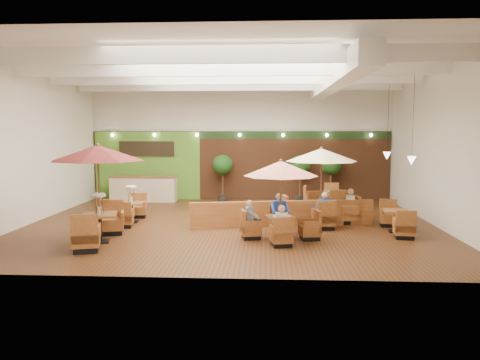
# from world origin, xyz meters

# --- Properties ---
(room) EXTENTS (14.04, 14.00, 5.52)m
(room) POSITION_xyz_m (0.25, 1.22, 3.63)
(room) COLOR #381E0F
(room) RESTS_ON ground
(service_counter) EXTENTS (3.00, 0.75, 1.18)m
(service_counter) POSITION_xyz_m (-4.40, 5.10, 0.58)
(service_counter) COLOR beige
(service_counter) RESTS_ON ground
(booth_divider) EXTENTS (6.25, 1.31, 0.88)m
(booth_divider) POSITION_xyz_m (1.81, -0.26, 0.44)
(booth_divider) COLOR brown
(booth_divider) RESTS_ON ground
(table_0) EXTENTS (2.68, 2.98, 2.89)m
(table_0) POSITION_xyz_m (-3.60, -2.84, 2.19)
(table_0) COLOR brown
(table_0) RESTS_ON ground
(table_1) EXTENTS (2.43, 2.43, 2.41)m
(table_1) POSITION_xyz_m (1.66, -2.16, 1.66)
(table_1) COLOR brown
(table_1) RESTS_ON ground
(table_2) EXTENTS (2.72, 2.72, 2.69)m
(table_2) POSITION_xyz_m (3.14, 0.36, 1.83)
(table_2) COLOR brown
(table_2) RESTS_ON ground
(table_3) EXTENTS (1.69, 2.46, 1.49)m
(table_3) POSITION_xyz_m (-3.77, 0.17, 0.44)
(table_3) COLOR brown
(table_3) RESTS_ON ground
(table_4) EXTENTS (0.90, 2.46, 0.90)m
(table_4) POSITION_xyz_m (5.40, -0.95, 0.34)
(table_4) COLOR brown
(table_4) RESTS_ON ground
(table_5) EXTENTS (1.80, 2.63, 0.96)m
(table_5) POSITION_xyz_m (3.79, 3.44, 0.36)
(table_5) COLOR brown
(table_5) RESTS_ON ground
(topiary_0) EXTENTS (0.93, 0.93, 2.15)m
(topiary_0) POSITION_xyz_m (-0.77, 5.30, 1.60)
(topiary_0) COLOR black
(topiary_0) RESTS_ON ground
(topiary_1) EXTENTS (0.93, 0.93, 2.15)m
(topiary_1) POSITION_xyz_m (2.77, 5.30, 1.60)
(topiary_1) COLOR black
(topiary_1) RESTS_ON ground
(topiary_2) EXTENTS (0.95, 0.95, 2.20)m
(topiary_2) POSITION_xyz_m (4.15, 5.30, 1.64)
(topiary_2) COLOR black
(topiary_2) RESTS_ON ground
(diner_0) EXTENTS (0.36, 0.29, 0.73)m
(diner_0) POSITION_xyz_m (1.66, -3.03, 0.73)
(diner_0) COLOR silver
(diner_0) RESTS_ON ground
(diner_1) EXTENTS (0.43, 0.39, 0.81)m
(diner_1) POSITION_xyz_m (1.66, -1.28, 0.76)
(diner_1) COLOR blue
(diner_1) RESTS_ON ground
(diner_2) EXTENTS (0.32, 0.37, 0.72)m
(diner_2) POSITION_xyz_m (0.78, -2.16, 0.73)
(diner_2) COLOR gray
(diner_2) RESTS_ON ground
(diner_3) EXTENTS (0.43, 0.39, 0.79)m
(diner_3) POSITION_xyz_m (3.14, -0.63, 0.75)
(diner_3) COLOR blue
(diner_3) RESTS_ON ground
(diner_4) EXTENTS (0.31, 0.38, 0.78)m
(diner_4) POSITION_xyz_m (4.12, 0.36, 0.75)
(diner_4) COLOR silver
(diner_4) RESTS_ON ground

